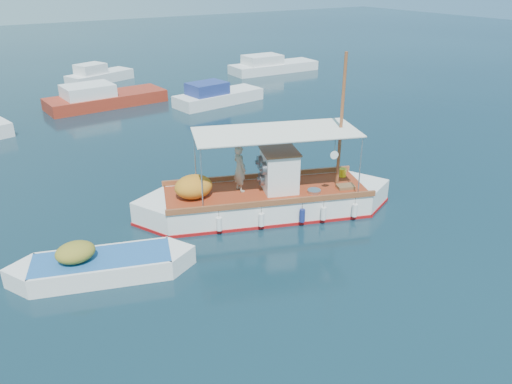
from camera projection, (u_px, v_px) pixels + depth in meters
ground at (266, 221)px, 19.04m from camera, size 160.00×160.00×0.00m
fishing_caique at (265, 200)px, 19.49m from camera, size 9.75×5.21×6.31m
dinghy at (101, 267)px, 15.60m from camera, size 5.56×2.86×1.43m
bg_boat_n at (103, 99)px, 34.47m from camera, size 8.21×3.38×1.80m
bg_boat_ne at (216, 97)px, 35.02m from camera, size 6.64×3.06×1.80m
bg_boat_e at (271, 67)px, 45.52m from camera, size 8.26×2.75×1.80m
bg_boat_far_n at (98, 76)px, 41.53m from camera, size 5.86×3.82×1.80m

